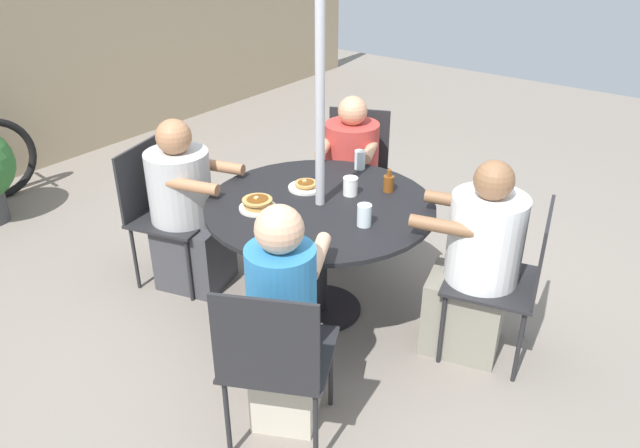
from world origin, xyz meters
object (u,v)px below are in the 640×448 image
Objects in this scene: patio_chair_north at (275,355)px; pancake_plate_a at (279,237)px; patio_chair_west at (161,206)px; patio_chair_south at (355,165)px; syrup_bottle at (389,183)px; pancake_plate_b at (306,186)px; diner_west at (187,214)px; diner_north at (284,326)px; coffee_cup at (350,186)px; pancake_plate_c at (258,204)px; drinking_glass_b at (364,215)px; patio_table at (320,219)px; diner_south at (350,180)px; drinking_glass_a at (360,160)px; patio_chair_east at (511,274)px; diner_east at (475,269)px.

patio_chair_north is 0.69m from pancake_plate_a.
patio_chair_south is at bearing 138.66° from patio_chair_west.
patio_chair_west reaches higher than syrup_bottle.
pancake_plate_a is 0.63m from pancake_plate_b.
diner_west reaches higher than patio_chair_south.
coffee_cup is (1.01, 0.33, 0.24)m from diner_north.
pancake_plate_c is at bearing 76.50° from patio_chair_west.
diner_west is 1.25m from drinking_glass_b.
patio_chair_north is at bearing 50.30° from patio_chair_west.
drinking_glass_b is at bearing 72.37° from patio_chair_north.
diner_west is (0.72, 1.35, -0.03)m from patio_chair_north.
patio_table is 0.91m from diner_south.
patio_chair_north reaches higher than patio_table.
patio_chair_north is at bearing -134.59° from pancake_plate_c.
diner_south is 9.00× the size of drinking_glass_a.
patio_chair_east is 1.02m from coffee_cup.
pancake_plate_b is 1.55× the size of syrup_bottle.
diner_north is 1.13m from diner_east.
diner_west is at bearing 90.79° from diner_east.
syrup_bottle is at bearing -9.32° from pancake_plate_a.
drinking_glass_a is at bearing 10.36° from patio_table.
patio_chair_east and patio_chair_west have the same top height.
diner_west reaches higher than patio_chair_west.
diner_north reaches higher than coffee_cup.
diner_south is at bearing 53.98° from patio_chair_east.
patio_table is 0.91m from diner_east.
patio_table is 1.17× the size of diner_west.
patio_table is at bearing -169.64° from drinking_glass_a.
patio_chair_west is at bearing 118.04° from syrup_bottle.
patio_chair_north is 1.67m from patio_chair_west.
diner_west is (0.05, -0.18, -0.03)m from patio_chair_west.
drinking_glass_b is (-0.29, 0.53, 0.28)m from diner_east.
syrup_bottle is 0.46m from drinking_glass_b.
diner_north reaches higher than diner_south.
diner_west is 0.68m from pancake_plate_c.
diner_north is 8.58× the size of syrup_bottle.
pancake_plate_c is at bearing 112.85° from diner_north.
diner_north reaches higher than drinking_glass_b.
drinking_glass_a is (0.36, 0.17, 0.01)m from coffee_cup.
patio_chair_south is 8.49× the size of coffee_cup.
pancake_plate_c is 0.61m from drinking_glass_b.
patio_chair_east is 0.83m from drinking_glass_b.
patio_chair_east is 0.80× the size of diner_east.
patio_chair_north is 1.98m from diner_south.
diner_east is at bearing 126.01° from patio_chair_south.
patio_chair_north is (-0.97, -0.48, -0.11)m from patio_table.
diner_east is 5.40× the size of pancake_plate_c.
diner_east reaches higher than syrup_bottle.
patio_chair_north reaches higher than pancake_plate_b.
patio_chair_west is 0.19m from diner_west.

